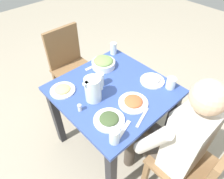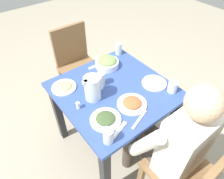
% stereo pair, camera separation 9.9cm
% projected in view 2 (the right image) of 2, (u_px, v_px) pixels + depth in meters
% --- Properties ---
extents(ground_plane, '(8.00, 8.00, 0.00)m').
position_uv_depth(ground_plane, '(113.00, 140.00, 2.08)').
color(ground_plane, '#9E937F').
extents(dining_table, '(0.84, 0.84, 0.72)m').
position_uv_depth(dining_table, '(114.00, 101.00, 1.67)').
color(dining_table, '#334C99').
rests_on(dining_table, ground_plane).
extents(chair_near, '(0.40, 0.40, 0.89)m').
position_uv_depth(chair_near, '(191.00, 175.00, 1.31)').
color(chair_near, olive).
rests_on(chair_near, ground_plane).
extents(chair_far, '(0.40, 0.40, 0.89)m').
position_uv_depth(chair_far, '(77.00, 62.00, 2.21)').
color(chair_far, olive).
rests_on(chair_far, ground_plane).
extents(diner_near, '(0.48, 0.53, 1.18)m').
position_uv_depth(diner_near, '(171.00, 140.00, 1.33)').
color(diner_near, silver).
rests_on(diner_near, ground_plane).
extents(water_pitcher, '(0.16, 0.12, 0.19)m').
position_uv_depth(water_pitcher, '(93.00, 88.00, 1.45)').
color(water_pitcher, silver).
rests_on(water_pitcher, dining_table).
extents(salad_bowl, '(0.20, 0.20, 0.09)m').
position_uv_depth(salad_bowl, '(107.00, 62.00, 1.77)').
color(salad_bowl, white).
rests_on(salad_bowl, dining_table).
extents(plate_dolmas, '(0.21, 0.21, 0.04)m').
position_uv_depth(plate_dolmas, '(106.00, 119.00, 1.35)').
color(plate_dolmas, white).
rests_on(plate_dolmas, dining_table).
extents(plate_yoghurt, '(0.20, 0.20, 0.06)m').
position_uv_depth(plate_yoghurt, '(154.00, 82.00, 1.61)').
color(plate_yoghurt, white).
rests_on(plate_yoghurt, dining_table).
extents(plate_rice_curry, '(0.22, 0.22, 0.04)m').
position_uv_depth(plate_rice_curry, '(132.00, 103.00, 1.45)').
color(plate_rice_curry, white).
rests_on(plate_rice_curry, dining_table).
extents(plate_fries, '(0.19, 0.19, 0.04)m').
position_uv_depth(plate_fries, '(64.00, 87.00, 1.58)').
color(plate_fries, white).
rests_on(plate_fries, dining_table).
extents(water_glass_far_left, '(0.06, 0.06, 0.11)m').
position_uv_depth(water_glass_far_left, '(119.00, 49.00, 1.90)').
color(water_glass_far_left, silver).
rests_on(water_glass_far_left, dining_table).
extents(water_glass_center, '(0.07, 0.07, 0.09)m').
position_uv_depth(water_glass_center, '(173.00, 87.00, 1.54)').
color(water_glass_center, silver).
rests_on(water_glass_center, dining_table).
extents(water_glass_near_left, '(0.07, 0.07, 0.11)m').
position_uv_depth(water_glass_near_left, '(101.00, 79.00, 1.59)').
color(water_glass_near_left, silver).
rests_on(water_glass_near_left, dining_table).
extents(water_glass_near_right, '(0.07, 0.07, 0.11)m').
position_uv_depth(water_glass_near_right, '(108.00, 136.00, 1.21)').
color(water_glass_near_right, silver).
rests_on(water_glass_near_right, dining_table).
extents(salt_shaker, '(0.03, 0.03, 0.05)m').
position_uv_depth(salt_shaker, '(78.00, 106.00, 1.42)').
color(salt_shaker, white).
rests_on(salt_shaker, dining_table).
extents(fork_near, '(0.17, 0.03, 0.01)m').
position_uv_depth(fork_near, '(97.00, 65.00, 1.80)').
color(fork_near, silver).
rests_on(fork_near, dining_table).
extents(knife_near, '(0.18, 0.07, 0.01)m').
position_uv_depth(knife_near, '(139.00, 119.00, 1.36)').
color(knife_near, silver).
rests_on(knife_near, dining_table).
extents(fork_far, '(0.17, 0.07, 0.01)m').
position_uv_depth(fork_far, '(118.00, 131.00, 1.29)').
color(fork_far, silver).
rests_on(fork_far, dining_table).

